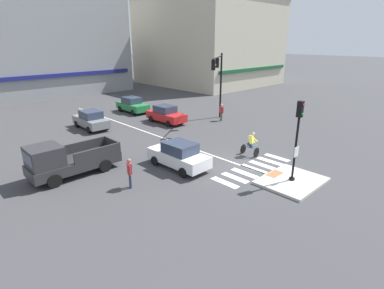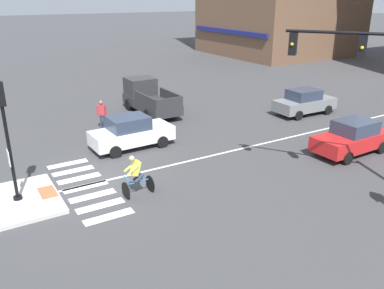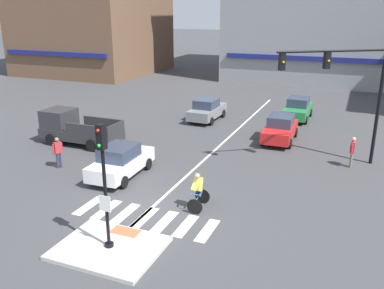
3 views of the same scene
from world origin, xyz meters
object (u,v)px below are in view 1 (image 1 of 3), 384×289
(signal_pole, at_px, (297,134))
(traffic_light_mast, at_px, (219,75))
(car_grey_westbound_distant, at_px, (91,120))
(car_green_eastbound_distant, at_px, (132,105))
(cyclist, at_px, (251,143))
(car_red_eastbound_far, at_px, (166,114))
(car_white_westbound_near, at_px, (179,155))
(pedestrian_waiting_far_side, at_px, (221,111))
(pickup_truck_charcoal_cross_left, at_px, (66,160))
(pedestrian_at_curb_left, at_px, (130,171))

(signal_pole, distance_m, traffic_light_mast, 13.57)
(car_grey_westbound_distant, bearing_deg, car_green_eastbound_distant, 25.33)
(signal_pole, height_order, cyclist, signal_pole)
(car_red_eastbound_far, distance_m, cyclist, 10.82)
(car_white_westbound_near, height_order, pedestrian_waiting_far_side, pedestrian_waiting_far_side)
(car_grey_westbound_distant, xyz_separation_m, car_red_eastbound_far, (6.07, -3.04, 0.00))
(traffic_light_mast, relative_size, pickup_truck_charcoal_cross_left, 1.24)
(car_white_westbound_near, distance_m, pedestrian_at_curb_left, 3.69)
(car_green_eastbound_distant, xyz_separation_m, car_red_eastbound_far, (-0.18, -6.00, 0.00))
(car_red_eastbound_far, bearing_deg, signal_pole, -101.76)
(car_grey_westbound_distant, xyz_separation_m, cyclist, (4.73, -13.77, 0.06))
(signal_pole, bearing_deg, pedestrian_waiting_far_side, 57.31)
(car_grey_westbound_distant, bearing_deg, pedestrian_at_curb_left, -107.45)
(cyclist, bearing_deg, traffic_light_mast, 55.79)
(traffic_light_mast, xyz_separation_m, car_white_westbound_near, (-10.01, -5.68, -3.63))
(signal_pole, bearing_deg, car_green_eastbound_distant, 81.08)
(signal_pole, bearing_deg, pickup_truck_charcoal_cross_left, 132.48)
(signal_pole, relative_size, traffic_light_mast, 0.70)
(cyclist, relative_size, pedestrian_waiting_far_side, 1.01)
(car_grey_westbound_distant, distance_m, pedestrian_at_curb_left, 12.73)
(cyclist, bearing_deg, car_grey_westbound_distant, 108.97)
(traffic_light_mast, distance_m, pedestrian_at_curb_left, 15.30)
(traffic_light_mast, xyz_separation_m, cyclist, (-5.13, -7.54, -3.57))
(car_green_eastbound_distant, bearing_deg, car_red_eastbound_far, -91.76)
(signal_pole, distance_m, car_white_westbound_near, 6.98)
(pedestrian_at_curb_left, bearing_deg, pickup_truck_charcoal_cross_left, 115.76)
(pickup_truck_charcoal_cross_left, bearing_deg, pedestrian_waiting_far_side, 7.82)
(car_grey_westbound_distant, xyz_separation_m, pedestrian_at_curb_left, (-3.82, -12.15, 0.17))
(car_green_eastbound_distant, bearing_deg, pedestrian_waiting_far_side, -65.36)
(traffic_light_mast, distance_m, car_red_eastbound_far, 6.14)
(car_red_eastbound_far, bearing_deg, cyclist, -97.11)
(car_white_westbound_near, distance_m, car_green_eastbound_distant, 16.19)
(signal_pole, distance_m, car_grey_westbound_distant, 18.18)
(car_white_westbound_near, relative_size, pedestrian_at_curb_left, 2.48)
(car_green_eastbound_distant, height_order, car_grey_westbound_distant, same)
(pedestrian_at_curb_left, xyz_separation_m, pedestrian_waiting_far_side, (14.27, 5.96, 0.00))
(signal_pole, bearing_deg, pedestrian_at_curb_left, 140.24)
(pedestrian_waiting_far_side, bearing_deg, pedestrian_at_curb_left, -157.35)
(car_grey_westbound_distant, bearing_deg, car_red_eastbound_far, -26.56)
(car_red_eastbound_far, relative_size, pedestrian_at_curb_left, 2.47)
(pickup_truck_charcoal_cross_left, bearing_deg, pedestrian_at_curb_left, -64.24)
(car_grey_westbound_distant, relative_size, pickup_truck_charcoal_cross_left, 0.81)
(car_white_westbound_near, bearing_deg, pickup_truck_charcoal_cross_left, 147.39)
(car_green_eastbound_distant, distance_m, pedestrian_waiting_far_side, 10.07)
(car_white_westbound_near, height_order, car_grey_westbound_distant, same)
(car_green_eastbound_distant, bearing_deg, traffic_light_mast, -68.58)
(traffic_light_mast, bearing_deg, car_grey_westbound_distant, 147.73)
(car_grey_westbound_distant, distance_m, pickup_truck_charcoal_cross_left, 10.11)
(car_white_westbound_near, distance_m, pickup_truck_charcoal_cross_left, 6.51)
(signal_pole, height_order, car_grey_westbound_distant, signal_pole)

